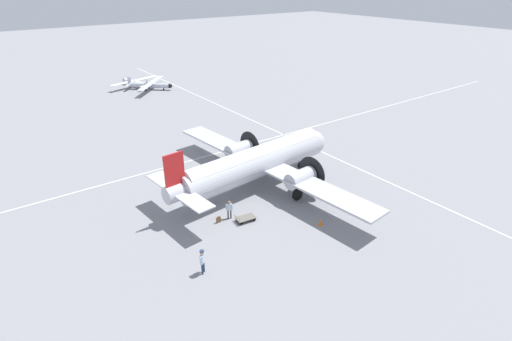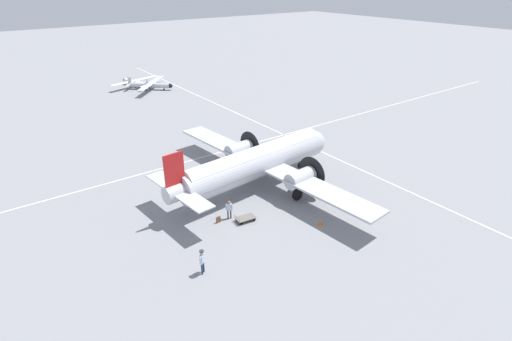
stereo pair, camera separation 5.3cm
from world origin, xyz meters
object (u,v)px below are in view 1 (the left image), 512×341
object	(u,v)px
light_aircraft_taxiing	(151,85)
crew_foreground	(202,259)
passenger_boarding	(229,208)
light_aircraft_distant	(135,82)
suitcase_near_door	(219,220)
traffic_cone	(320,222)
airliner_main	(260,161)
baggage_cart	(245,218)

from	to	relation	value
light_aircraft_taxiing	crew_foreground	bearing A→B (deg)	-66.26
passenger_boarding	light_aircraft_distant	world-z (taller)	light_aircraft_distant
suitcase_near_door	passenger_boarding	bearing A→B (deg)	-179.65
crew_foreground	light_aircraft_taxiing	bearing A→B (deg)	32.54
crew_foreground	light_aircraft_taxiing	size ratio (longest dim) A/B	0.21
suitcase_near_door	traffic_cone	xyz separation A→B (m)	(-6.57, 5.24, -0.05)
light_aircraft_taxiing	light_aircraft_distant	bearing A→B (deg)	155.36
airliner_main	crew_foreground	bearing A→B (deg)	-148.92
crew_foreground	baggage_cart	distance (m)	7.10
light_aircraft_taxiing	traffic_cone	bearing A→B (deg)	-54.25
suitcase_near_door	baggage_cart	world-z (taller)	suitcase_near_door
crew_foreground	traffic_cone	bearing A→B (deg)	-41.24
baggage_cart	light_aircraft_distant	xyz separation A→B (m)	(-9.09, -48.39, 0.54)
airliner_main	light_aircraft_distant	size ratio (longest dim) A/B	2.61
suitcase_near_door	crew_foreground	bearing A→B (deg)	49.04
light_aircraft_distant	baggage_cart	bearing A→B (deg)	153.29
light_aircraft_distant	light_aircraft_taxiing	xyz separation A→B (m)	(-1.47, 3.51, 0.04)
passenger_boarding	traffic_cone	bearing A→B (deg)	-12.63
airliner_main	baggage_cart	bearing A→B (deg)	-142.60
traffic_cone	suitcase_near_door	bearing A→B (deg)	-38.55
light_aircraft_distant	airliner_main	bearing A→B (deg)	158.20
airliner_main	suitcase_near_door	xyz separation A→B (m)	(6.61, 3.22, -2.33)
suitcase_near_door	airliner_main	bearing A→B (deg)	-154.06
light_aircraft_distant	light_aircraft_taxiing	bearing A→B (deg)	-173.36
airliner_main	light_aircraft_taxiing	size ratio (longest dim) A/B	2.90
light_aircraft_distant	light_aircraft_taxiing	distance (m)	3.81
suitcase_near_door	light_aircraft_taxiing	size ratio (longest dim) A/B	0.06
airliner_main	passenger_boarding	xyz separation A→B (m)	(5.53, 3.21, -1.57)
passenger_boarding	suitcase_near_door	distance (m)	1.32
light_aircraft_taxiing	baggage_cart	bearing A→B (deg)	-60.60
light_aircraft_distant	passenger_boarding	bearing A→B (deg)	152.05
suitcase_near_door	traffic_cone	size ratio (longest dim) A/B	1.21
light_aircraft_distant	traffic_cone	xyz separation A→B (m)	(4.46, 52.50, -0.59)
passenger_boarding	suitcase_near_door	size ratio (longest dim) A/B	2.92
crew_foreground	baggage_cart	size ratio (longest dim) A/B	1.10
suitcase_near_door	light_aircraft_distant	world-z (taller)	light_aircraft_distant
light_aircraft_taxiing	traffic_cone	world-z (taller)	light_aircraft_taxiing
light_aircraft_distant	crew_foreground	bearing A→B (deg)	147.70
suitcase_near_door	baggage_cart	distance (m)	2.24
crew_foreground	traffic_cone	xyz separation A→B (m)	(-10.68, 0.50, -0.96)
light_aircraft_distant	traffic_cone	bearing A→B (deg)	159.08
passenger_boarding	light_aircraft_distant	size ratio (longest dim) A/B	0.17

